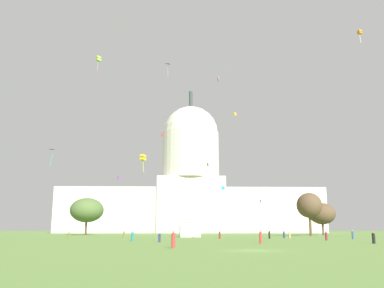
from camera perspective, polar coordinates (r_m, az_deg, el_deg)
ground_plane at (r=39.33m, az=8.37°, el=-14.26°), size 800.00×800.00×0.00m
capitol_building at (r=211.66m, az=-0.18°, el=-6.02°), size 130.52×28.93×73.51m
event_tent at (r=103.42m, az=-0.30°, el=-11.22°), size 5.34×6.02×5.16m
tree_west_far at (r=140.11m, az=-14.22°, el=-8.79°), size 15.03×15.06×11.78m
tree_east_near at (r=140.04m, az=17.41°, el=-9.11°), size 11.85×11.74×10.03m
tree_east_mid at (r=124.50m, az=15.78°, el=-8.12°), size 7.96×8.29×12.08m
person_tan_lawn_far_left at (r=93.44m, az=13.23°, el=-11.98°), size 0.44×0.44×1.65m
person_denim_aisle_center at (r=88.32m, az=21.21°, el=-11.55°), size 0.65×0.65×1.71m
person_maroon_back_left at (r=84.53m, az=3.81°, el=-12.35°), size 0.47×0.47×1.60m
person_navy_edge_west at (r=92.37m, az=12.50°, el=-12.04°), size 0.44×0.44×1.59m
person_red_near_tree_west at (r=57.92m, az=9.39°, el=-12.53°), size 0.46×0.46×1.72m
person_teal_mid_center at (r=69.92m, az=-8.17°, el=-12.43°), size 0.55×0.55×1.62m
person_olive_front_center at (r=86.67m, az=-16.51°, el=-11.92°), size 0.35×0.35×1.51m
person_black_front_left at (r=62.20m, az=23.63°, el=-11.75°), size 0.58×0.58×1.56m
person_red_lawn_far_right at (r=43.68m, az=-2.56°, el=-13.02°), size 0.49×0.49×1.76m
person_black_edge_east at (r=86.74m, az=10.56°, el=-12.15°), size 0.47×0.47×1.65m
person_maroon_back_right at (r=76.11m, az=17.93°, el=-11.93°), size 0.50×0.50×1.58m
person_olive_front_right at (r=92.79m, az=-9.32°, el=-12.15°), size 0.55×0.55×1.62m
person_navy_near_tree_east at (r=62.60m, az=-4.48°, el=-12.68°), size 0.38×0.38×1.47m
kite_lime_high at (r=99.48m, az=-12.68°, el=11.31°), size 1.27×1.23×3.49m
kite_white_low at (r=108.48m, az=-9.24°, el=-6.41°), size 1.71×0.99×0.13m
kite_magenta_low at (r=174.11m, az=9.37°, el=-7.75°), size 0.55×1.14×1.26m
kite_turquoise_low at (r=86.64m, az=4.26°, el=-6.32°), size 0.78×0.26×3.09m
kite_black_low at (r=84.31m, az=-18.53°, el=-1.21°), size 1.11×1.09×3.00m
kite_blue_high at (r=98.87m, az=-3.22°, el=10.69°), size 1.44×1.30×2.90m
kite_orange_high at (r=93.41m, az=21.99°, el=13.99°), size 0.92×0.96×2.78m
kite_pink_high at (r=115.45m, az=3.60°, el=8.89°), size 0.39×1.06×1.25m
kite_violet_low at (r=132.10m, az=-10.12°, el=-4.57°), size 0.70×0.84×1.08m
kite_red_mid at (r=148.95m, az=-4.01°, el=1.26°), size 1.05×1.09×3.55m
kite_yellow_low at (r=83.17m, az=-6.73°, el=-1.89°), size 1.30×1.32×3.59m
kite_gold_high at (r=181.10m, az=5.87°, el=4.09°), size 1.53×1.48×1.41m
kite_green_low at (r=127.85m, az=3.84°, el=-8.13°), size 0.40×0.93×3.10m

